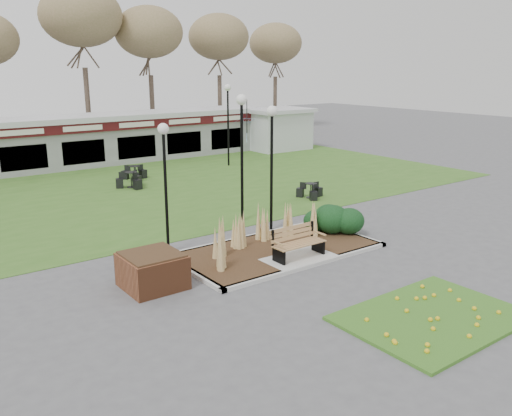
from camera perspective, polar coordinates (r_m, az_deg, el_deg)
ground at (r=16.35m, az=4.88°, el=-5.76°), size 100.00×100.00×0.00m
lawn at (r=26.17m, az=-12.74°, el=1.84°), size 34.00×16.00×0.02m
flower_bed at (r=13.51m, az=18.11°, el=-10.75°), size 4.20×3.00×0.16m
planting_bed at (r=17.98m, az=5.12°, el=-2.60°), size 6.75×3.40×1.27m
park_bench at (r=16.33m, az=4.35°, el=-3.59°), size 1.70×0.66×0.93m
brick_planter at (r=14.68m, az=-10.85°, el=-6.45°), size 1.50×1.50×0.95m
food_pavilion at (r=33.27m, az=-18.56°, el=6.72°), size 24.60×3.40×2.90m
service_hut at (r=38.01m, az=2.28°, el=8.36°), size 4.40×3.40×2.83m
tree_backdrop at (r=40.80m, az=-23.15°, el=17.40°), size 47.24×5.24×10.36m
lamp_post_near_left at (r=19.94m, az=-1.51°, el=8.22°), size 0.39×0.39×4.72m
lamp_post_near_right at (r=18.78m, az=1.67°, el=7.10°), size 0.36×0.36×4.40m
lamp_post_mid_right at (r=16.62m, az=-9.61°, el=5.03°), size 0.34×0.34×4.07m
lamp_post_far_right at (r=31.50m, az=-2.98°, el=10.60°), size 0.39×0.39×4.68m
bistro_set_b at (r=26.71m, az=-12.98°, el=2.66°), size 1.42×1.31×0.76m
bistro_set_c at (r=24.12m, az=5.76°, el=1.59°), size 1.10×1.24×0.66m
bistro_set_d at (r=28.54m, az=-12.65°, el=3.41°), size 1.27×1.31×0.71m
patio_umbrella at (r=36.43m, az=-0.96°, el=8.21°), size 2.42×2.44×2.40m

